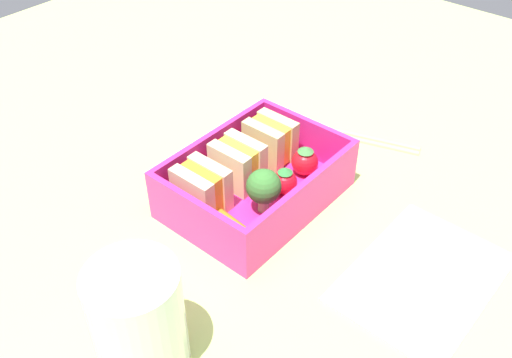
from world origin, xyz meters
TOP-DOWN VIEW (x-y plane):
  - ground_plane at (0.00, 0.00)cm, footprint 120.00×120.00cm
  - bento_tray at (0.00, 0.00)cm, footprint 17.20×12.41cm
  - bento_rim at (0.00, 0.00)cm, footprint 17.20×12.41cm
  - sandwich_left at (-5.13, 2.39)cm, footprint 3.70×4.78cm
  - sandwich_center_left at (0.00, 2.39)cm, footprint 3.70×4.78cm
  - sandwich_center at (5.13, 2.39)cm, footprint 3.70×4.78cm
  - carrot_stick_far_left at (-5.49, -2.18)cm, footprint 1.56×4.92cm
  - broccoli_floret at (-1.69, -2.37)cm, footprint 3.36×3.36cm
  - strawberry_left at (1.69, -2.28)cm, footprint 2.48×2.48cm
  - strawberry_far_left at (5.43, -1.98)cm, footprint 2.75×2.75cm
  - chopstick_pair at (14.70, 1.52)cm, footprint 8.17×21.26cm
  - drinking_glass at (-19.41, -5.43)cm, footprint 6.74×6.74cm
  - folded_napkin at (1.44, -17.82)cm, footprint 15.67×11.04cm

SIDE VIEW (x-z plane):
  - ground_plane at x=0.00cm, z-range -2.00..0.00cm
  - folded_napkin at x=1.44cm, z-range 0.00..0.40cm
  - chopstick_pair at x=14.70cm, z-range 0.00..0.70cm
  - bento_tray at x=0.00cm, z-range 0.00..1.20cm
  - carrot_stick_far_left at x=-5.49cm, z-range 1.20..2.24cm
  - strawberry_left at x=1.69cm, z-range 1.02..4.10cm
  - strawberry_far_left at x=5.43cm, z-range 1.02..4.37cm
  - bento_rim at x=0.00cm, z-range 1.20..5.53cm
  - sandwich_left at x=-5.13cm, z-range 1.20..5.72cm
  - sandwich_center_left at x=0.00cm, z-range 1.20..5.72cm
  - sandwich_center at x=5.13cm, z-range 1.20..5.72cm
  - broccoli_floret at x=-1.69cm, z-range 1.72..6.33cm
  - drinking_glass at x=-19.41cm, z-range 0.00..9.48cm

